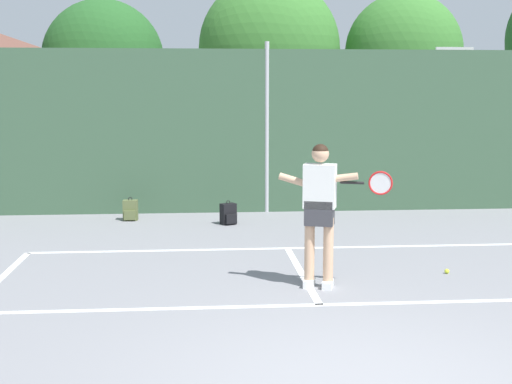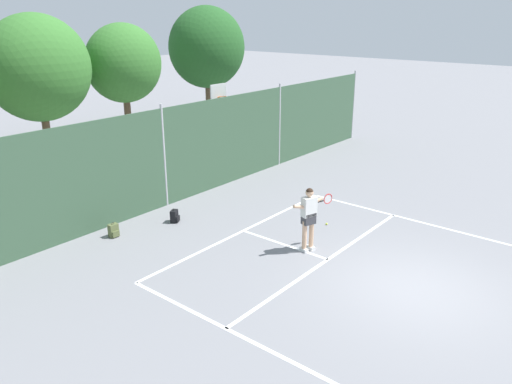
{
  "view_description": "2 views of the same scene",
  "coord_description": "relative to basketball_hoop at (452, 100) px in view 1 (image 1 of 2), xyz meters",
  "views": [
    {
      "loc": [
        -1.39,
        -5.37,
        2.49
      ],
      "look_at": [
        -0.51,
        5.51,
        0.93
      ],
      "focal_mm": 48.68,
      "sensor_mm": 36.0,
      "label": 1
    },
    {
      "loc": [
        -10.72,
        -3.75,
        6.31
      ],
      "look_at": [
        -0.53,
        4.56,
        1.62
      ],
      "focal_mm": 35.32,
      "sensor_mm": 36.0,
      "label": 2
    }
  ],
  "objects": [
    {
      "name": "chainlink_fence",
      "position": [
        -4.6,
        -1.81,
        -0.62
      ],
      "size": [
        26.09,
        0.09,
        3.53
      ],
      "color": "#38563D",
      "rests_on": "ground"
    },
    {
      "name": "treeline_backdrop",
      "position": [
        -4.32,
        7.65,
        1.69
      ],
      "size": [
        27.75,
        4.49,
        6.77
      ],
      "color": "brown",
      "rests_on": "ground"
    },
    {
      "name": "backpack_olive",
      "position": [
        -7.37,
        -2.59,
        -2.12
      ],
      "size": [
        0.29,
        0.25,
        0.46
      ],
      "color": "#566038",
      "rests_on": "ground"
    },
    {
      "name": "tennis_ball",
      "position": [
        -2.58,
        -7.05,
        -2.28
      ],
      "size": [
        0.07,
        0.07,
        0.07
      ],
      "primitive_type": "sphere",
      "color": "#CCE033",
      "rests_on": "ground"
    },
    {
      "name": "tennis_player",
      "position": [
        -4.47,
        -7.59,
        -1.2
      ],
      "size": [
        1.41,
        0.42,
        1.85
      ],
      "color": "silver",
      "rests_on": "ground"
    },
    {
      "name": "court_markings",
      "position": [
        -4.6,
        -10.16,
        -2.31
      ],
      "size": [
        8.3,
        11.1,
        0.01
      ],
      "color": "white",
      "rests_on": "ground"
    },
    {
      "name": "backpack_black",
      "position": [
        -5.46,
        -3.16,
        -2.12
      ],
      "size": [
        0.33,
        0.33,
        0.46
      ],
      "color": "black",
      "rests_on": "ground"
    },
    {
      "name": "basketball_hoop",
      "position": [
        0.0,
        0.0,
        0.0
      ],
      "size": [
        0.9,
        0.67,
        3.55
      ],
      "color": "#284CB2",
      "rests_on": "ground"
    }
  ]
}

